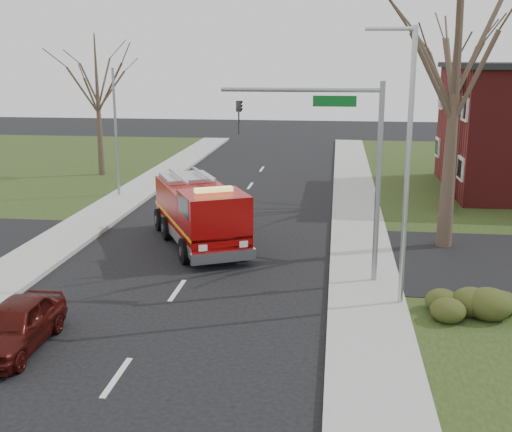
# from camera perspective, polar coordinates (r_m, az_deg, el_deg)

# --- Properties ---
(ground) EXTENTS (120.00, 120.00, 0.00)m
(ground) POSITION_cam_1_polar(r_m,az_deg,el_deg) (21.56, -7.01, -6.60)
(ground) COLOR black
(ground) RESTS_ON ground
(sidewalk_right) EXTENTS (2.40, 80.00, 0.15)m
(sidewalk_right) POSITION_cam_1_polar(r_m,az_deg,el_deg) (20.95, 9.79, -7.11)
(sidewalk_right) COLOR #9D9D97
(sidewalk_right) RESTS_ON ground
(sidewalk_left) EXTENTS (2.40, 80.00, 0.15)m
(sidewalk_left) POSITION_cam_1_polar(r_m,az_deg,el_deg) (23.78, -21.73, -5.35)
(sidewalk_left) COLOR #9D9D97
(sidewalk_left) RESTS_ON ground
(health_center_sign) EXTENTS (0.12, 2.00, 1.40)m
(health_center_sign) POSITION_cam_1_polar(r_m,az_deg,el_deg) (33.17, 16.42, 1.79)
(health_center_sign) COLOR #4F1216
(health_center_sign) RESTS_ON ground
(hedge_corner) EXTENTS (2.80, 2.00, 0.90)m
(hedge_corner) POSITION_cam_1_polar(r_m,az_deg,el_deg) (20.19, 17.99, -6.90)
(hedge_corner) COLOR #293613
(hedge_corner) RESTS_ON lawn_right
(bare_tree_near) EXTENTS (6.00, 6.00, 12.00)m
(bare_tree_near) POSITION_cam_1_polar(r_m,az_deg,el_deg) (25.93, 17.42, 13.06)
(bare_tree_near) COLOR #3F2D25
(bare_tree_near) RESTS_ON ground
(bare_tree_far) EXTENTS (5.25, 5.25, 10.50)m
(bare_tree_far) POSITION_cam_1_polar(r_m,az_deg,el_deg) (35.07, 17.24, 11.61)
(bare_tree_far) COLOR #3F2D25
(bare_tree_far) RESTS_ON ground
(bare_tree_left) EXTENTS (4.50, 4.50, 9.00)m
(bare_tree_left) POSITION_cam_1_polar(r_m,az_deg,el_deg) (42.39, -13.93, 10.86)
(bare_tree_left) COLOR #3F2D25
(bare_tree_left) RESTS_ON ground
(traffic_signal_mast) EXTENTS (5.29, 0.18, 6.80)m
(traffic_signal_mast) POSITION_cam_1_polar(r_m,az_deg,el_deg) (21.24, 7.46, 6.20)
(traffic_signal_mast) COLOR gray
(traffic_signal_mast) RESTS_ON ground
(streetlight_pole) EXTENTS (1.48, 0.16, 8.40)m
(streetlight_pole) POSITION_cam_1_polar(r_m,az_deg,el_deg) (19.39, 13.18, 4.75)
(streetlight_pole) COLOR #B7BABF
(streetlight_pole) RESTS_ON ground
(utility_pole_far) EXTENTS (0.14, 0.14, 7.00)m
(utility_pole_far) POSITION_cam_1_polar(r_m,az_deg,el_deg) (35.83, -12.35, 7.15)
(utility_pole_far) COLOR gray
(utility_pole_far) RESTS_ON ground
(fire_engine) EXTENTS (5.21, 7.34, 2.82)m
(fire_engine) POSITION_cam_1_polar(r_m,az_deg,el_deg) (26.30, -4.99, 0.13)
(fire_engine) COLOR #8E0606
(fire_engine) RESTS_ON ground
(parked_car_maroon) EXTENTS (1.63, 3.90, 1.32)m
(parked_car_maroon) POSITION_cam_1_polar(r_m,az_deg,el_deg) (18.26, -20.63, -9.08)
(parked_car_maroon) COLOR #3D0D09
(parked_car_maroon) RESTS_ON ground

